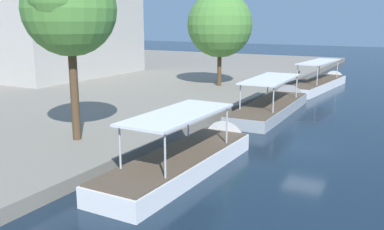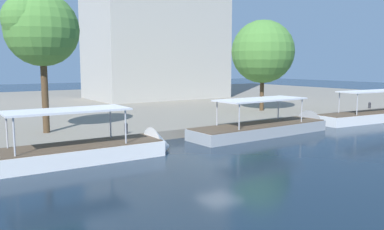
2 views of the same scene
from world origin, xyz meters
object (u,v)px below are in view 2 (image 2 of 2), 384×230
tour_boat_1 (86,154)px  tour_boat_2 (269,130)px  tour_boat_3 (378,117)px  tree_3 (39,28)px  mooring_bollard_0 (370,105)px  tree_0 (265,53)px  mooring_bollard_1 (126,128)px

tour_boat_1 → tour_boat_2: (16.31, 0.61, -0.12)m
tour_boat_3 → tree_3: tree_3 is taller
tree_3 → mooring_bollard_0: bearing=-6.0°
tour_boat_3 → tour_boat_2: bearing=-177.4°
mooring_bollard_0 → tree_0: 14.59m
mooring_bollard_0 → tree_0: tree_0 is taller
tour_boat_1 → mooring_bollard_0: bearing=6.7°
mooring_bollard_1 → mooring_bollard_0: bearing=-0.1°
tour_boat_1 → tree_3: bearing=96.0°
tour_boat_2 → mooring_bollard_0: 19.77m
mooring_bollard_1 → tree_0: tree_0 is taller
tour_boat_2 → tree_3: size_ratio=1.38×
tree_3 → tree_0: bearing=3.7°
tree_3 → tour_boat_3: bearing=-13.1°
mooring_bollard_1 → tree_3: bearing=143.5°
tour_boat_3 → tree_0: size_ratio=1.50×
tour_boat_3 → mooring_bollard_0: bearing=46.2°
tour_boat_2 → tree_0: bearing=47.1°
tree_0 → tree_3: 24.49m
mooring_bollard_1 → tour_boat_3: bearing=-7.9°
mooring_bollard_1 → tour_boat_1: bearing=-139.7°
tour_boat_2 → tree_3: tree_3 is taller
tour_boat_1 → tour_boat_2: 16.32m
mooring_bollard_1 → tree_0: 20.94m
tour_boat_2 → tour_boat_3: size_ratio=0.95×
tour_boat_1 → mooring_bollard_0: tour_boat_1 is taller
tour_boat_1 → tour_boat_2: size_ratio=0.89×
tour_boat_2 → mooring_bollard_0: (19.51, 3.06, 0.81)m
tree_0 → tour_boat_1: bearing=-159.1°
mooring_bollard_1 → tree_3: 9.77m
tour_boat_2 → tour_boat_3: 15.30m
tour_boat_3 → tour_boat_1: bearing=-175.1°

